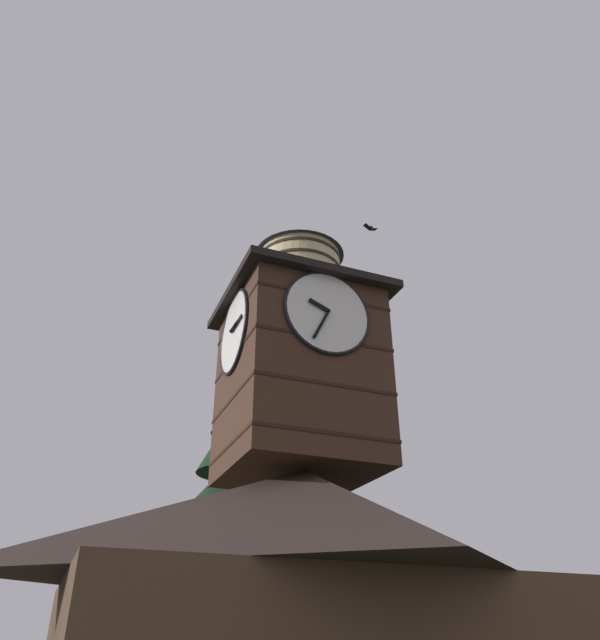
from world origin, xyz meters
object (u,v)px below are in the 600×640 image
Objects in this scene: clock_tower at (299,358)px; moon at (252,532)px; flying_bird_high at (370,228)px; pine_tree_behind at (230,550)px; building_main at (304,597)px.

clock_tower reaches higher than moon.
pine_tree_behind is at bearing -50.11° from flying_bird_high.
moon is 35.75m from flying_bird_high.
building_main is 1.37× the size of clock_tower.
building_main is 17.04× the size of flying_bird_high.
moon is (-10.22, -29.60, 5.94)m from pine_tree_behind.
flying_bird_high reaches higher than building_main.
flying_bird_high is (6.07, 34.56, 6.83)m from moon.
clock_tower is 0.66× the size of pine_tree_behind.
building_main is at bearing 36.56° from flying_bird_high.
pine_tree_behind is at bearing -92.75° from building_main.
flying_bird_high reaches higher than clock_tower.
flying_bird_high is at bearing 129.89° from pine_tree_behind.
pine_tree_behind is 31.88m from moon.
flying_bird_high is (-4.14, 4.96, 12.77)m from pine_tree_behind.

